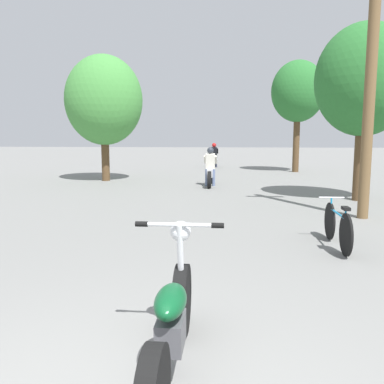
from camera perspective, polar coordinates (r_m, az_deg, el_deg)
utility_pole at (r=9.94m, az=23.83°, el=15.18°), size 1.10×0.24×6.28m
roadside_tree_right_near at (r=12.61m, az=23.03°, el=14.17°), size 2.70×2.43×4.94m
roadside_tree_right_far at (r=21.47m, az=14.65°, el=13.41°), size 2.65×2.38×5.55m
roadside_tree_left at (r=17.11m, az=-12.28°, el=12.43°), size 3.12×2.81×5.05m
motorcycle_foreground at (r=3.30m, az=-2.89°, el=-18.01°), size 0.78×2.16×1.12m
motorcycle_rider_lead at (r=15.04m, az=2.58°, el=2.93°), size 0.50×2.04×1.43m
motorcycle_rider_far at (r=23.80m, az=3.10°, el=4.79°), size 0.50×1.97×1.41m
bicycle_parked at (r=7.24m, az=19.74°, el=-4.50°), size 0.44×1.70×0.79m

